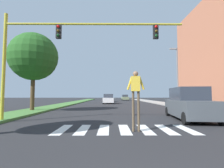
{
  "coord_description": "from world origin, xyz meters",
  "views": [
    {
      "loc": [
        -0.6,
        -0.73,
        1.48
      ],
      "look_at": [
        -0.49,
        13.92,
        2.47
      ],
      "focal_mm": 26.69,
      "sensor_mm": 36.0,
      "label": 1
    }
  ],
  "objects_px": {
    "suv_crossing": "(189,104)",
    "sedan_distant": "(108,98)",
    "street_lamp_right": "(177,71)",
    "traffic_light_gantry": "(59,44)",
    "sedan_far_horizon": "(125,98)",
    "pedestrian_performer": "(136,91)",
    "tree_mid": "(34,57)",
    "sedan_midblock": "(108,99)"
  },
  "relations": [
    {
      "from": "suv_crossing",
      "to": "sedan_distant",
      "type": "xyz_separation_m",
      "value": [
        -5.53,
        28.85,
        -0.16
      ]
    },
    {
      "from": "street_lamp_right",
      "to": "traffic_light_gantry",
      "type": "bearing_deg",
      "value": -133.55
    },
    {
      "from": "sedan_distant",
      "to": "sedan_far_horizon",
      "type": "bearing_deg",
      "value": 63.71
    },
    {
      "from": "traffic_light_gantry",
      "to": "sedan_far_horizon",
      "type": "bearing_deg",
      "value": 79.85
    },
    {
      "from": "sedan_distant",
      "to": "pedestrian_performer",
      "type": "bearing_deg",
      "value": -86.91
    },
    {
      "from": "street_lamp_right",
      "to": "suv_crossing",
      "type": "xyz_separation_m",
      "value": [
        -3.71,
        -11.06,
        -3.66
      ]
    },
    {
      "from": "sedan_distant",
      "to": "tree_mid",
      "type": "bearing_deg",
      "value": -105.11
    },
    {
      "from": "traffic_light_gantry",
      "to": "street_lamp_right",
      "type": "relative_size",
      "value": 1.36
    },
    {
      "from": "pedestrian_performer",
      "to": "suv_crossing",
      "type": "relative_size",
      "value": 0.52
    },
    {
      "from": "tree_mid",
      "to": "sedan_distant",
      "type": "bearing_deg",
      "value": 74.89
    },
    {
      "from": "sedan_midblock",
      "to": "suv_crossing",
      "type": "bearing_deg",
      "value": -74.98
    },
    {
      "from": "traffic_light_gantry",
      "to": "street_lamp_right",
      "type": "bearing_deg",
      "value": 46.45
    },
    {
      "from": "sedan_far_horizon",
      "to": "pedestrian_performer",
      "type": "bearing_deg",
      "value": -94.28
    },
    {
      "from": "street_lamp_right",
      "to": "pedestrian_performer",
      "type": "xyz_separation_m",
      "value": [
        -7.5,
        -14.4,
        -2.93
      ]
    },
    {
      "from": "tree_mid",
      "to": "sedan_far_horizon",
      "type": "height_order",
      "value": "tree_mid"
    },
    {
      "from": "traffic_light_gantry",
      "to": "pedestrian_performer",
      "type": "relative_size",
      "value": 4.08
    },
    {
      "from": "street_lamp_right",
      "to": "sedan_distant",
      "type": "distance_m",
      "value": 20.41
    },
    {
      "from": "tree_mid",
      "to": "pedestrian_performer",
      "type": "xyz_separation_m",
      "value": [
        8.19,
        -8.33,
        -3.37
      ]
    },
    {
      "from": "pedestrian_performer",
      "to": "tree_mid",
      "type": "bearing_deg",
      "value": 134.49
    },
    {
      "from": "suv_crossing",
      "to": "sedan_far_horizon",
      "type": "bearing_deg",
      "value": 90.94
    },
    {
      "from": "tree_mid",
      "to": "pedestrian_performer",
      "type": "height_order",
      "value": "tree_mid"
    },
    {
      "from": "traffic_light_gantry",
      "to": "pedestrian_performer",
      "type": "xyz_separation_m",
      "value": [
        3.96,
        -2.34,
        -2.75
      ]
    },
    {
      "from": "tree_mid",
      "to": "suv_crossing",
      "type": "bearing_deg",
      "value": -22.61
    },
    {
      "from": "sedan_midblock",
      "to": "sedan_far_horizon",
      "type": "relative_size",
      "value": 1.0
    },
    {
      "from": "traffic_light_gantry",
      "to": "tree_mid",
      "type": "bearing_deg",
      "value": 125.18
    },
    {
      "from": "tree_mid",
      "to": "sedan_distant",
      "type": "relative_size",
      "value": 1.53
    },
    {
      "from": "pedestrian_performer",
      "to": "traffic_light_gantry",
      "type": "bearing_deg",
      "value": 149.41
    },
    {
      "from": "pedestrian_performer",
      "to": "sedan_far_horizon",
      "type": "xyz_separation_m",
      "value": [
        3.15,
        42.1,
        -0.89
      ]
    },
    {
      "from": "tree_mid",
      "to": "sedan_distant",
      "type": "xyz_separation_m",
      "value": [
        6.45,
        23.87,
        -4.26
      ]
    },
    {
      "from": "suv_crossing",
      "to": "tree_mid",
      "type": "bearing_deg",
      "value": 157.39
    },
    {
      "from": "traffic_light_gantry",
      "to": "sedan_midblock",
      "type": "distance_m",
      "value": 20.93
    },
    {
      "from": "pedestrian_performer",
      "to": "sedan_midblock",
      "type": "xyz_separation_m",
      "value": [
        -1.43,
        22.8,
        -0.87
      ]
    },
    {
      "from": "suv_crossing",
      "to": "sedan_distant",
      "type": "relative_size",
      "value": 1.03
    },
    {
      "from": "tree_mid",
      "to": "suv_crossing",
      "type": "xyz_separation_m",
      "value": [
        11.97,
        -4.99,
        -4.1
      ]
    },
    {
      "from": "sedan_far_horizon",
      "to": "sedan_distant",
      "type": "bearing_deg",
      "value": -116.29
    },
    {
      "from": "sedan_midblock",
      "to": "tree_mid",
      "type": "bearing_deg",
      "value": -115.01
    },
    {
      "from": "tree_mid",
      "to": "street_lamp_right",
      "type": "bearing_deg",
      "value": 21.15
    },
    {
      "from": "sedan_far_horizon",
      "to": "traffic_light_gantry",
      "type": "bearing_deg",
      "value": -100.15
    },
    {
      "from": "sedan_far_horizon",
      "to": "suv_crossing",
      "type": "bearing_deg",
      "value": -89.06
    },
    {
      "from": "tree_mid",
      "to": "suv_crossing",
      "type": "relative_size",
      "value": 1.49
    },
    {
      "from": "street_lamp_right",
      "to": "sedan_far_horizon",
      "type": "bearing_deg",
      "value": 98.92
    },
    {
      "from": "tree_mid",
      "to": "traffic_light_gantry",
      "type": "height_order",
      "value": "tree_mid"
    }
  ]
}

